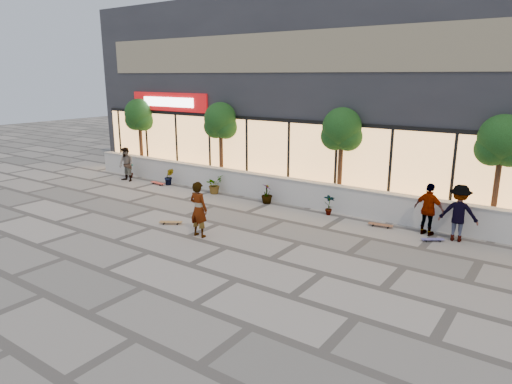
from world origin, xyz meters
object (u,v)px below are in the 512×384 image
Objects in this scene: tree_mideast at (342,132)px; skater_left at (126,164)px; tree_west at (139,117)px; skater_center at (199,209)px; skateboard_left at (158,183)px; tree_midwest at (221,123)px; tree_east at (502,144)px; skater_right_far at (459,213)px; skateboard_right_far at (433,239)px; skateboard_center at (171,222)px; skater_right_near at (429,209)px; skateboard_right_near at (381,225)px.

tree_mideast reaches higher than skater_left.
skater_center is at bearing -31.94° from tree_west.
tree_west is at bearing 156.04° from skateboard_left.
tree_west and tree_midwest have the same top height.
tree_east is at bearing 0.00° from tree_midwest.
skater_right_far is (10.72, -1.40, -2.08)m from tree_midwest.
skateboard_left is (-6.50, 4.27, -0.83)m from skater_center.
skater_left is 14.67m from skateboard_right_far.
skateboard_center is at bearing -26.50° from skater_left.
skateboard_right_far is at bearing 1.60° from skater_left.
tree_east reaches higher than skater_right_far.
tree_east is at bearing 8.48° from skater_left.
tree_west reaches higher than skater_right_far.
tree_mideast is at bearing 180.00° from tree_east.
tree_mideast is 5.35m from skater_right_far.
skater_right_near is (14.32, 0.46, 0.03)m from skater_left.
tree_west is 11.14m from skater_center.
skateboard_right_near is 1.89m from skateboard_right_far.
tree_midwest is (5.50, 0.00, 0.00)m from tree_west.
tree_east is 2.62m from skater_right_far.
tree_midwest is 5.33m from skater_left.
skater_right_near is 12.55m from skateboard_left.
skater_left reaches higher than skateboard_right_far.
skater_left is (-10.50, -1.86, -2.15)m from tree_mideast.
tree_east is (11.50, 0.00, 0.00)m from tree_midwest.
skateboard_center is 0.91× the size of skateboard_right_near.
tree_east reaches higher than skateboard_right_near.
skateboard_right_near is (-2.43, -0.10, -0.82)m from skater_right_far.
skateboard_center is (6.64, -3.58, -0.76)m from skater_left.
tree_west is 5.50m from tree_midwest.
tree_west is 9.82m from skateboard_center.
tree_west is 17.00m from tree_east.
skateboard_left is (-8.71, -1.52, -2.90)m from tree_mideast.
skater_right_near reaches higher than skateboard_right_far.
tree_mideast is (6.00, 0.00, 0.00)m from tree_midwest.
tree_midwest reaches higher than skateboard_left.
tree_midwest and tree_east have the same top height.
skateboard_right_near is (2.30, -1.50, -2.90)m from tree_mideast.
skateboard_center is at bearing 41.80° from skater_right_near.
tree_midwest is 4.56× the size of skateboard_left.
skater_right_far is 2.32× the size of skateboard_center.
skateboard_center is (-1.66, 0.35, -0.83)m from skater_center.
skateboard_right_near reaches higher than skateboard_center.
skater_right_far reaches higher than skateboard_left.
tree_west reaches higher than skateboard_center.
skater_left reaches higher than skateboard_left.
skater_right_far is at bearing 5.21° from skateboard_left.
tree_mideast is at bearing 139.57° from skateboard_right_near.
skater_right_near is 1.01m from skateboard_right_far.
skateboard_center is (-7.68, -4.04, -0.79)m from skater_right_near.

